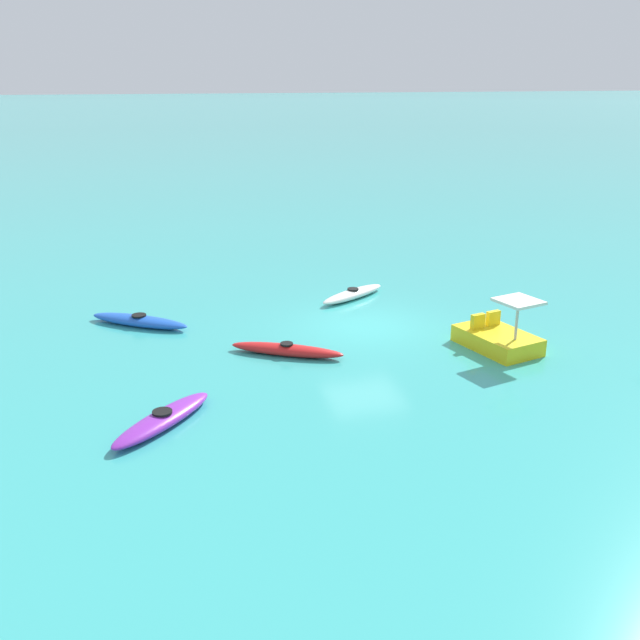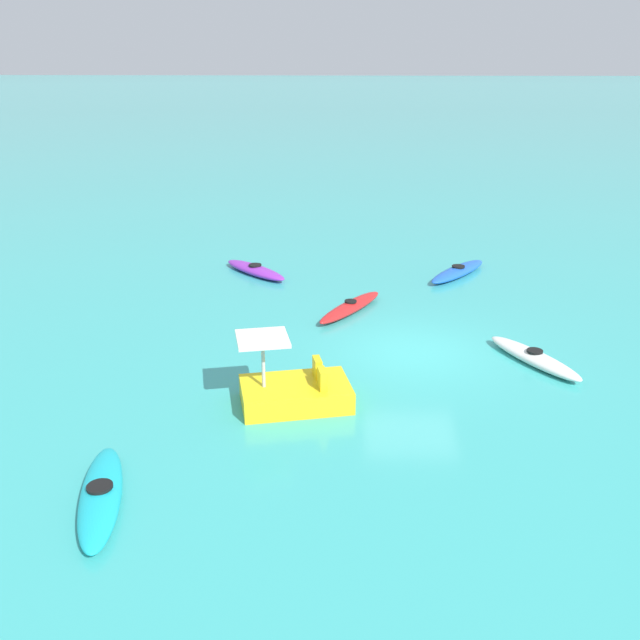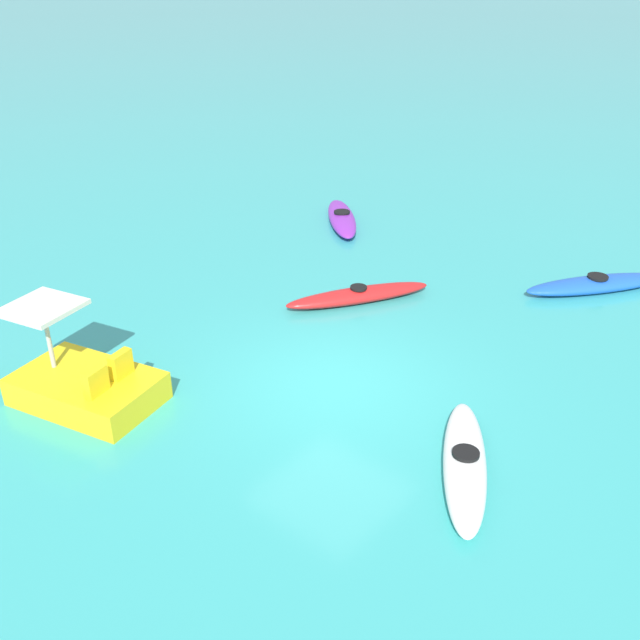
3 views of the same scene
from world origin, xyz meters
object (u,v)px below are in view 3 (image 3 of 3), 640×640
Objects in this scene: kayak_blue at (596,284)px; kayak_purple at (342,218)px; kayak_red at (358,295)px; kayak_white at (465,463)px; pedal_boat_yellow at (86,384)px.

kayak_purple is at bearing 91.75° from kayak_blue.
kayak_red and kayak_blue have the same top height.
kayak_white is 6.39m from pedal_boat_yellow.
pedal_boat_yellow is at bearing 153.74° from kayak_blue.
kayak_purple is 0.86× the size of kayak_blue.
pedal_boat_yellow is at bearing 113.24° from kayak_white.
kayak_blue is (0.22, -7.23, -0.00)m from kayak_purple.
kayak_red is 1.18× the size of pedal_boat_yellow.
kayak_purple is 1.03× the size of pedal_boat_yellow.
pedal_boat_yellow reaches higher than kayak_red.
pedal_boat_yellow reaches higher than kayak_white.
kayak_white is 1.11× the size of pedal_boat_yellow.
kayak_red is (-3.74, -3.45, -0.00)m from kayak_purple.
kayak_red is 5.88m from kayak_white.
kayak_red is at bearing 136.35° from kayak_blue.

